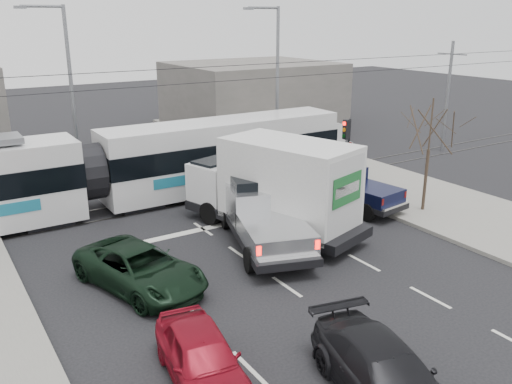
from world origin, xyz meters
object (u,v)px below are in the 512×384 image
street_lamp_far (67,85)px  tram (89,173)px  silver_pickup (261,212)px  dark_car (385,376)px  street_lamp_near (275,76)px  box_truck (275,187)px  navy_pickup (347,185)px  green_car (140,268)px  traffic_signal (347,140)px  bare_tree (431,130)px  red_car (202,358)px

street_lamp_far → tram: (-0.84, -5.65, -3.23)m
silver_pickup → dark_car: 9.78m
street_lamp_near → box_truck: 12.26m
street_lamp_far → navy_pickup: size_ratio=1.74×
navy_pickup → dark_car: bearing=-135.8°
box_truck → green_car: (-6.43, -1.69, -1.22)m
traffic_signal → box_truck: size_ratio=0.44×
silver_pickup → box_truck: (1.03, 0.52, 0.70)m
street_lamp_far → box_truck: bearing=-67.5°
street_lamp_near → street_lamp_far: same height
bare_tree → silver_pickup: bare_tree is taller
silver_pickup → box_truck: 1.35m
box_truck → street_lamp_near: bearing=39.1°
bare_tree → box_truck: size_ratio=0.61×
street_lamp_near → navy_pickup: (-2.01, -8.97, -4.08)m
box_truck → red_car: bearing=-151.3°
traffic_signal → box_truck: (-5.78, -2.30, -0.83)m
street_lamp_far → green_car: 14.28m
bare_tree → red_car: bearing=-158.8°
traffic_signal → tram: size_ratio=0.14×
navy_pickup → red_car: 13.99m
box_truck → red_car: 9.97m
street_lamp_far → dark_car: (1.14, -21.71, -4.42)m
navy_pickup → box_truck: bearing=-177.6°
traffic_signal → navy_pickup: 2.54m
traffic_signal → silver_pickup: bearing=-157.4°
box_truck → tram: bearing=116.1°
red_car → tram: bearing=94.3°
bare_tree → tram: size_ratio=0.19×
street_lamp_far → green_car: (-1.55, -13.49, -4.42)m
street_lamp_near → box_truck: (-6.62, -9.80, -3.20)m
bare_tree → traffic_signal: (-1.13, 4.00, -1.05)m
navy_pickup → dark_car: 13.61m
tram → street_lamp_near: bearing=16.8°
street_lamp_near → box_truck: street_lamp_near is taller
silver_pickup → box_truck: box_truck is taller
street_lamp_far → tram: size_ratio=0.35×
tram → box_truck: 8.40m
box_truck → green_car: 6.76m
bare_tree → street_lamp_far: 17.97m
street_lamp_near → tram: (-12.34, -3.65, -3.23)m
navy_pickup → silver_pickup: bearing=-174.3°
tram → green_car: tram is taller
street_lamp_near → red_car: street_lamp_near is taller
street_lamp_far → silver_pickup: bearing=-72.6°
traffic_signal → box_truck: 6.27m
tram → navy_pickup: 11.64m
navy_pickup → green_car: bearing=-175.0°
bare_tree → street_lamp_far: bearing=131.1°
navy_pickup → dark_car: (-8.35, -10.74, -0.34)m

